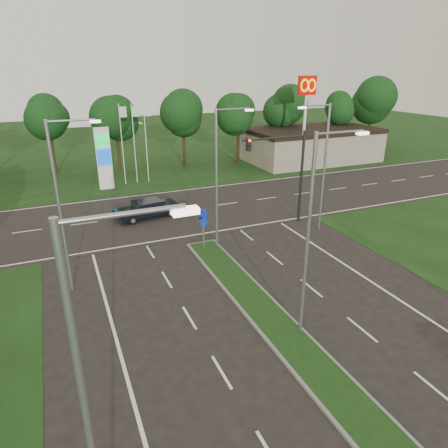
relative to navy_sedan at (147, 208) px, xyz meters
name	(u,v)px	position (x,y,z in m)	size (l,w,h in m)	color
ground	(383,444)	(2.15, -23.50, -0.73)	(160.00, 160.00, 0.00)	black
verge_far	(114,148)	(2.15, 31.50, -0.73)	(160.00, 50.00, 0.02)	black
cross_road	(172,212)	(2.15, 0.50, -0.73)	(160.00, 12.00, 0.02)	black
median_kerb	(311,363)	(2.15, -19.50, -0.67)	(2.00, 26.00, 0.12)	slate
commercial_building	(311,145)	(24.15, 12.50, 1.27)	(16.00, 9.00, 4.00)	gray
streetlight_median_near	(312,228)	(3.15, -17.50, 4.35)	(2.53, 0.22, 9.00)	gray
streetlight_median_far	(219,173)	(3.15, -7.50, 4.35)	(2.53, 0.22, 9.00)	gray
streetlight_left_near	(95,402)	(-6.15, -23.50, 4.35)	(2.53, 0.22, 9.00)	gray
streetlight_left_far	(62,200)	(-6.15, -9.50, 4.35)	(2.53, 0.22, 9.00)	gray
streetlight_right_far	(323,162)	(10.94, -7.50, 4.35)	(2.53, 0.22, 9.00)	gray
traffic_signal	(287,164)	(9.33, -5.51, 3.92)	(5.10, 0.42, 7.00)	black
median_signs	(203,223)	(2.15, -7.10, 0.98)	(1.16, 1.76, 2.38)	gray
gas_pylon	(106,157)	(-1.64, 9.55, 2.46)	(5.80, 1.26, 8.00)	silver
mcdonalds_sign	(306,99)	(20.15, 8.47, 7.25)	(2.20, 0.47, 10.40)	silver
treeline_far	(130,110)	(2.25, 16.43, 6.10)	(6.00, 6.00, 9.90)	black
navy_sedan	(147,208)	(0.00, 0.00, 0.00)	(5.23, 2.83, 1.36)	black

